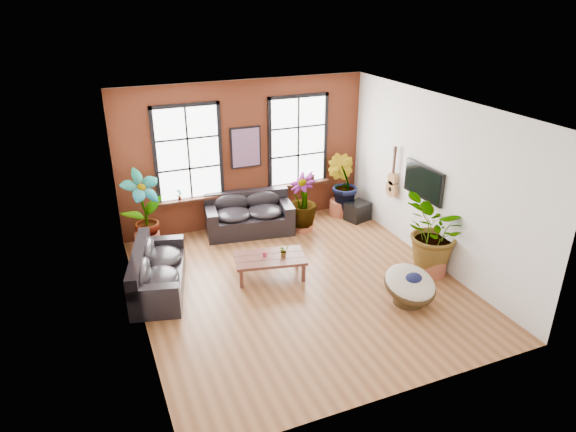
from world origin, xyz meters
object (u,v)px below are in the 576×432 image
at_px(sofa_left, 156,272).
at_px(papasan_chair, 410,285).
at_px(sofa_back, 249,215).
at_px(coffee_table, 270,259).

distance_m(sofa_left, papasan_chair, 4.80).
relative_size(sofa_back, papasan_chair, 1.90).
xyz_separation_m(sofa_left, coffee_table, (2.20, -0.38, 0.01)).
xyz_separation_m(sofa_left, papasan_chair, (4.23, -2.26, -0.01)).
height_order(sofa_back, sofa_left, sofa_back).
xyz_separation_m(sofa_back, sofa_left, (-2.49, -1.82, -0.04)).
bearing_deg(papasan_chair, sofa_left, 142.38).
relative_size(sofa_back, sofa_left, 0.94).
height_order(sofa_back, papasan_chair, sofa_back).
bearing_deg(coffee_table, papasan_chair, -31.09).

